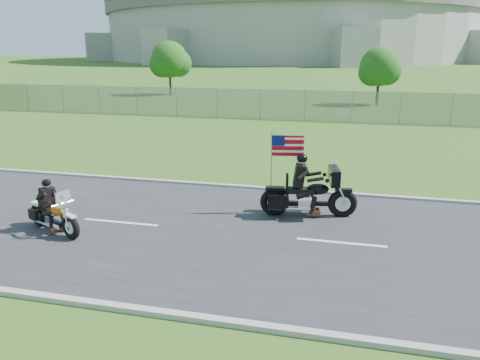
# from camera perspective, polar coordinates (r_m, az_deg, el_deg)

# --- Properties ---
(ground) EXTENTS (420.00, 420.00, 0.00)m
(ground) POSITION_cam_1_polar(r_m,az_deg,el_deg) (12.68, -6.23, -6.09)
(ground) COLOR #33541A
(ground) RESTS_ON ground
(road) EXTENTS (120.00, 8.00, 0.04)m
(road) POSITION_cam_1_polar(r_m,az_deg,el_deg) (12.67, -6.23, -6.00)
(road) COLOR #28282B
(road) RESTS_ON ground
(curb_north) EXTENTS (120.00, 0.18, 0.12)m
(curb_north) POSITION_cam_1_polar(r_m,az_deg,el_deg) (16.31, -1.48, -0.75)
(curb_north) COLOR #9E9B93
(curb_north) RESTS_ON ground
(curb_south) EXTENTS (120.00, 0.18, 0.12)m
(curb_south) POSITION_cam_1_polar(r_m,az_deg,el_deg) (9.34, -14.84, -14.76)
(curb_south) COLOR #9E9B93
(curb_south) RESTS_ON ground
(fence) EXTENTS (60.00, 0.03, 2.00)m
(fence) POSITION_cam_1_polar(r_m,az_deg,el_deg) (32.55, -2.78, 9.36)
(fence) COLOR gray
(fence) RESTS_ON ground
(stadium) EXTENTS (140.40, 140.40, 29.20)m
(stadium) POSITION_cam_1_polar(r_m,az_deg,el_deg) (182.95, 6.28, 19.29)
(stadium) COLOR #A3A099
(stadium) RESTS_ON ground
(tree_fence_near) EXTENTS (3.52, 3.28, 4.75)m
(tree_fence_near) POSITION_cam_1_polar(r_m,az_deg,el_deg) (41.16, 16.69, 12.87)
(tree_fence_near) COLOR #382316
(tree_fence_near) RESTS_ON ground
(tree_fence_mid) EXTENTS (3.96, 3.69, 5.30)m
(tree_fence_mid) POSITION_cam_1_polar(r_m,az_deg,el_deg) (48.56, -8.53, 14.11)
(tree_fence_mid) COLOR #382316
(tree_fence_mid) RESTS_ON ground
(motorcycle_lead) EXTENTS (2.03, 1.09, 1.45)m
(motorcycle_lead) POSITION_cam_1_polar(r_m,az_deg,el_deg) (13.23, -21.83, -4.09)
(motorcycle_lead) COLOR black
(motorcycle_lead) RESTS_ON ground
(motorcycle_follow) EXTENTS (2.77, 1.09, 2.32)m
(motorcycle_follow) POSITION_cam_1_polar(r_m,az_deg,el_deg) (13.50, 8.34, -1.90)
(motorcycle_follow) COLOR black
(motorcycle_follow) RESTS_ON ground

